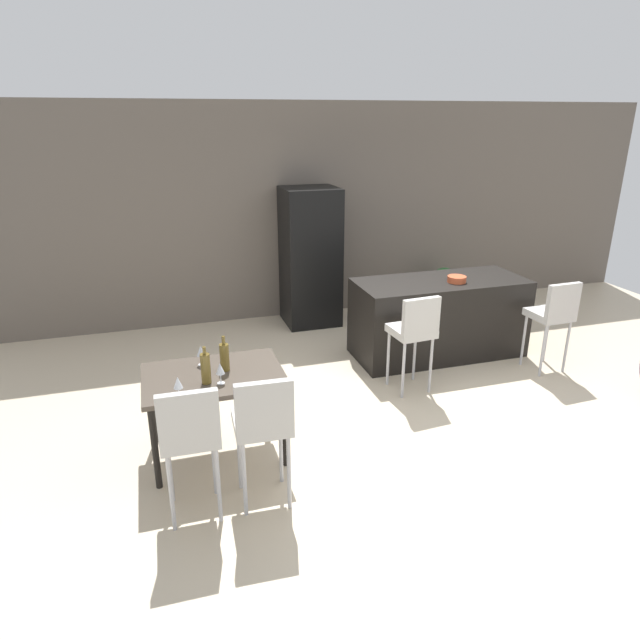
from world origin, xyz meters
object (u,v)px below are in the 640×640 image
kitchen_island (438,318)px  bar_chair_middle (554,312)px  wine_glass_far (178,383)px  dining_chair_far (263,420)px  refrigerator (310,257)px  fruit_bowl (457,279)px  dining_table (214,383)px  wine_glass_right (201,351)px  bar_chair_left (414,329)px  potted_plant (444,284)px  wine_bottle_end (224,357)px  dining_chair_near (189,432)px  wine_glass_middle (220,369)px  wine_bottle_left (206,368)px

kitchen_island → bar_chair_middle: bar_chair_middle is taller
bar_chair_middle → wine_glass_far: bar_chair_middle is taller
dining_chair_far → refrigerator: bearing=68.8°
fruit_bowl → bar_chair_middle: bearing=-39.5°
dining_table → wine_glass_right: (-0.07, 0.21, 0.20)m
bar_chair_left → refrigerator: 2.36m
bar_chair_middle → potted_plant: (-0.03, 2.30, -0.34)m
wine_bottle_end → kitchen_island: bearing=25.7°
dining_chair_near → potted_plant: (3.96, 3.61, -0.34)m
wine_glass_middle → dining_chair_far: bearing=-69.9°
wine_glass_middle → wine_glass_right: size_ratio=1.00×
bar_chair_middle → dining_chair_near: 4.21m
wine_glass_far → refrigerator: bearing=58.7°
dining_table → fruit_bowl: bearing=22.7°
wine_bottle_left → wine_glass_far: wine_bottle_left is taller
wine_bottle_left → fruit_bowl: size_ratio=1.44×
potted_plant → refrigerator: bearing=179.7°
bar_chair_left → wine_glass_middle: size_ratio=6.03×
bar_chair_middle → wine_bottle_left: bar_chair_middle is taller
bar_chair_left → potted_plant: bearing=54.5°
potted_plant → wine_bottle_left: bearing=-141.7°
wine_bottle_end → refrigerator: bearing=61.2°
bar_chair_middle → dining_table: bearing=-171.7°
wine_glass_right → fruit_bowl: (2.99, 1.01, 0.09)m
wine_bottle_end → wine_glass_right: 0.24m
bar_chair_middle → wine_glass_middle: bearing=-168.9°
wine_bottle_left → wine_glass_far: 0.29m
wine_glass_middle → refrigerator: bearing=62.0°
dining_chair_near → dining_chair_far: 0.51m
wine_bottle_end → fruit_bowl: size_ratio=1.42×
wine_bottle_left → refrigerator: 3.45m
wine_bottle_left → wine_glass_right: (-0.00, 0.35, -0.00)m
fruit_bowl → kitchen_island: bearing=136.9°
wine_glass_middle → wine_glass_far: bearing=-155.4°
kitchen_island → bar_chair_left: bearing=-132.2°
dining_table → bar_chair_middle: bearing=8.3°
dining_chair_far → refrigerator: (1.40, 3.62, 0.22)m
fruit_bowl → potted_plant: fruit_bowl is taller
wine_bottle_left → dining_chair_near: bearing=-106.8°
dining_chair_near → wine_glass_middle: 0.67m
wine_glass_right → wine_glass_far: bearing=-112.0°
kitchen_island → dining_chair_far: dining_chair_far is taller
bar_chair_left → kitchen_island: bearing=47.8°
dining_chair_far → potted_plant: (3.46, 3.61, -0.34)m
wine_glass_middle → wine_glass_far: 0.36m
kitchen_island → refrigerator: 1.95m
kitchen_island → dining_chair_far: (-2.54, -2.10, 0.24)m
bar_chair_left → wine_bottle_end: 2.03m
dining_table → dining_chair_near: (-0.25, -0.76, 0.04)m
wine_bottle_end → potted_plant: bearing=37.8°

